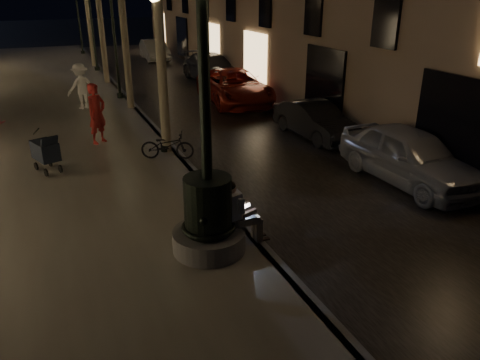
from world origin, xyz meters
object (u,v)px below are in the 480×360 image
seated_man_laptop (238,211)px  lamp_curb_d (78,10)px  car_second (315,120)px  stroller (46,151)px  bicycle (167,145)px  pedestrian_white (81,86)px  car_front (410,156)px  lamp_curb_a (159,50)px  lamp_curb_b (113,28)px  car_third (235,87)px  lamp_curb_c (91,17)px  fountain_lamppost (208,202)px  car_rear (212,68)px  car_fifth (154,50)px  pedestrian_red (97,114)px

seated_man_laptop → lamp_curb_d: lamp_curb_d is taller
seated_man_laptop → car_second: (5.40, 5.97, -0.31)m
stroller → bicycle: size_ratio=0.77×
pedestrian_white → car_front: bearing=101.2°
pedestrian_white → bicycle: size_ratio=1.18×
seated_man_laptop → lamp_curb_a: lamp_curb_a is taller
stroller → lamp_curb_b: bearing=47.3°
seated_man_laptop → car_front: seated_man_laptop is taller
lamp_curb_a → car_front: bearing=-39.0°
car_third → seated_man_laptop: bearing=-107.6°
seated_man_laptop → pedestrian_white: pedestrian_white is taller
lamp_curb_c → lamp_curb_a: bearing=-90.0°
fountain_lamppost → car_rear: (6.20, 17.00, -0.48)m
stroller → car_third: bearing=16.7°
car_rear → lamp_curb_a: bearing=-119.0°
seated_man_laptop → lamp_curb_d: size_ratio=0.28×
lamp_curb_a → car_third: lamp_curb_a is taller
lamp_curb_b → car_fifth: (4.47, 11.97, -2.54)m
bicycle → car_front: bearing=-99.2°
seated_man_laptop → stroller: bearing=120.6°
seated_man_laptop → lamp_curb_d: 30.09m
lamp_curb_c → car_third: 11.50m
car_second → car_rear: 11.03m
car_front → car_second: size_ratio=1.18×
car_second → bicycle: size_ratio=2.38×
car_second → car_fifth: 20.02m
lamp_curb_a → bicycle: 2.72m
car_rear → bicycle: 12.96m
lamp_curb_a → car_rear: (5.50, 11.00, -2.50)m
seated_man_laptop → car_third: seated_man_laptop is taller
stroller → car_rear: car_rear is taller
stroller → car_rear: bearing=31.3°
car_front → car_rear: bearing=88.5°
pedestrian_red → car_front: bearing=-78.1°
fountain_lamppost → lamp_curb_b: (0.70, 14.00, 2.02)m
car_fifth → pedestrian_red: pedestrian_red is taller
lamp_curb_c → car_front: 21.33m
lamp_curb_a → car_rear: lamp_curb_a is taller
car_third → car_fifth: (-0.24, 14.16, -0.04)m
lamp_curb_c → car_front: size_ratio=1.10×
lamp_curb_d → stroller: (-3.39, -24.42, -2.44)m
pedestrian_white → fountain_lamppost: bearing=72.7°
car_fifth → pedestrian_white: pedestrian_white is taller
lamp_curb_c → car_rear: bearing=-42.3°
lamp_curb_b → car_front: bearing=-66.2°
stroller → bicycle: 3.30m
seated_man_laptop → car_second: bearing=47.9°
car_rear → pedestrian_white: pedestrian_white is taller
car_fifth → pedestrian_white: size_ratio=2.30×
lamp_curb_a → lamp_curb_b: 8.00m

